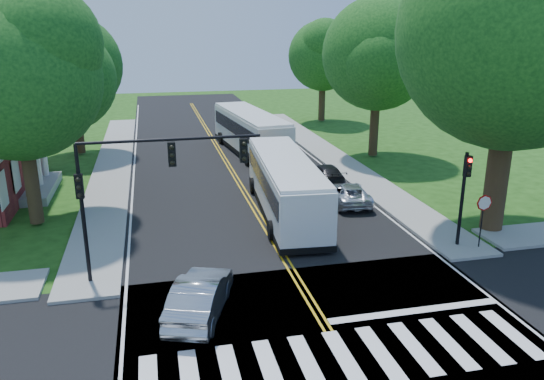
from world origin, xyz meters
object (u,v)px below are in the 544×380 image
object	(u,v)px
hatchback	(200,296)
suv	(349,193)
dark_sedan	(325,173)
bus_lead	(285,185)
signal_ne	(464,187)
bus_follow	(250,132)
signal_nw	(143,176)

from	to	relation	value
hatchback	suv	world-z (taller)	hatchback
dark_sedan	suv	bearing A→B (deg)	89.68
bus_lead	suv	xyz separation A→B (m)	(4.05, 0.78, -1.04)
signal_ne	bus_follow	bearing A→B (deg)	105.63
bus_follow	hatchback	size ratio (longest dim) A/B	2.90
bus_lead	hatchback	distance (m)	11.27
suv	dark_sedan	bearing A→B (deg)	-82.49
hatchback	dark_sedan	xyz separation A→B (m)	(9.69, 14.88, -0.13)
bus_lead	bus_follow	distance (m)	14.56
signal_ne	suv	distance (m)	8.02
bus_lead	suv	world-z (taller)	bus_lead
signal_nw	hatchback	bearing A→B (deg)	-62.28
bus_lead	hatchback	world-z (taller)	bus_lead
signal_nw	bus_follow	size ratio (longest dim) A/B	0.55
bus_lead	suv	size ratio (longest dim) A/B	2.82
bus_follow	dark_sedan	size ratio (longest dim) A/B	3.10
signal_ne	suv	xyz separation A→B (m)	(-2.66, 7.19, -2.35)
signal_ne	dark_sedan	xyz separation A→B (m)	(-2.63, 11.56, -2.34)
signal_ne	dark_sedan	bearing A→B (deg)	102.83
bus_lead	hatchback	size ratio (longest dim) A/B	2.71
bus_follow	hatchback	distance (m)	25.13
bus_lead	suv	distance (m)	4.25
bus_follow	suv	bearing A→B (deg)	96.71
signal_ne	bus_lead	world-z (taller)	signal_ne
signal_nw	signal_ne	distance (m)	14.13
bus_lead	signal_nw	bearing A→B (deg)	45.38
signal_ne	bus_follow	world-z (taller)	signal_ne
signal_nw	dark_sedan	world-z (taller)	signal_nw
signal_ne	signal_nw	bearing A→B (deg)	-179.95
dark_sedan	signal_nw	bearing A→B (deg)	45.39
signal_nw	hatchback	world-z (taller)	signal_nw
bus_lead	dark_sedan	world-z (taller)	bus_lead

